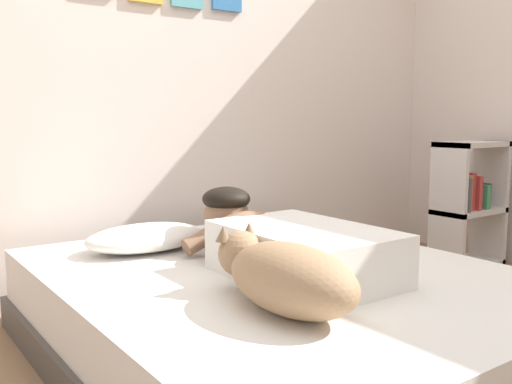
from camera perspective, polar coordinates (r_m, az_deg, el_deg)
back_wall at (r=3.05m, az=-9.47°, el=14.21°), size 3.87×0.12×2.50m
bed at (r=2.14m, az=2.33°, el=-12.27°), size 1.54×1.90×0.34m
pillow at (r=2.42m, az=-11.00°, el=-4.52°), size 0.52×0.32×0.11m
person_lying at (r=2.07m, az=2.41°, el=-4.98°), size 0.43×0.92×0.27m
dog at (r=1.65m, az=2.85°, el=-8.36°), size 0.26×0.57×0.21m
coffee_cup at (r=2.46m, az=3.11°, el=-4.64°), size 0.12×0.09×0.07m
cell_phone at (r=2.17m, az=0.49°, el=-7.17°), size 0.07×0.14×0.01m
bookshelf at (r=3.60m, az=20.55°, el=-0.97°), size 0.45×0.24×0.75m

